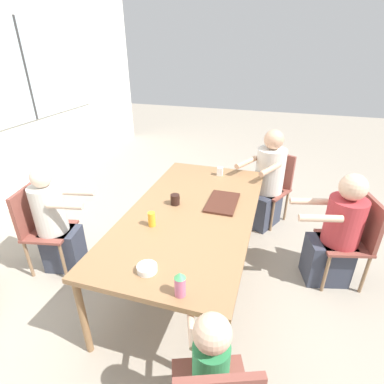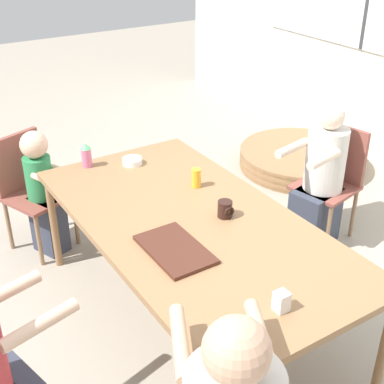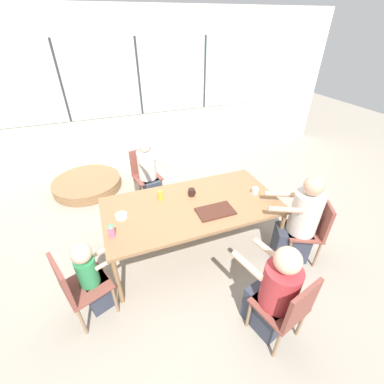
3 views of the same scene
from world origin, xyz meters
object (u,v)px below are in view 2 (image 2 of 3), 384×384
Objects in this scene: chair_for_man_teal_shirt at (333,173)px; bowl_white_shallow at (132,161)px; person_toddler at (43,194)px; sippy_cup at (86,155)px; folded_table_stack at (301,159)px; person_man_teal_shirt at (320,182)px; chair_for_toddler at (28,183)px; milk_carton_small at (281,301)px; coffee_mug at (225,209)px; juice_glass at (196,178)px.

chair_for_man_teal_shirt is 6.47× the size of bowl_white_shallow.
sippy_cup is (0.27, 0.25, 0.35)m from person_toddler.
person_man_teal_shirt is at bearing -38.12° from folded_table_stack.
sippy_cup reaches higher than chair_for_toddler.
chair_for_man_teal_shirt is 0.17m from person_man_teal_shirt.
person_man_teal_shirt is (1.10, 1.79, -0.02)m from chair_for_toddler.
person_man_teal_shirt reaches higher than milk_carton_small.
folded_table_stack is at bearing 97.55° from sippy_cup.
person_toddler reaches higher than bowl_white_shallow.
sippy_cup reaches higher than coffee_mug.
coffee_mug is at bearing 161.83° from milk_carton_small.
person_toddler is at bearing -89.21° from folded_table_stack.
coffee_mug is 0.90m from bowl_white_shallow.
juice_glass is (-0.06, -1.03, 0.29)m from person_man_teal_shirt.
sippy_cup is at bearing -115.45° from bowl_white_shallow.
person_toddler is 0.71m from bowl_white_shallow.
bowl_white_shallow reaches higher than folded_table_stack.
sippy_cup is 1.77× the size of milk_carton_small.
chair_for_man_teal_shirt is 1.80m from sippy_cup.
person_man_teal_shirt is at bearing 130.18° from person_toddler.
bowl_white_shallow is at bearing 175.72° from milk_carton_small.
chair_for_toddler is at bearing -92.42° from folded_table_stack.
person_man_teal_shirt is 1.17m from coffee_mug.
juice_glass is (0.90, 0.70, 0.32)m from person_toddler.
chair_for_man_teal_shirt reaches higher than bowl_white_shallow.
person_toddler reaches higher than milk_carton_small.
chair_for_man_teal_shirt is 7.10× the size of juice_glass.
juice_glass reaches higher than milk_carton_small.
sippy_cup is at bearing -144.16° from juice_glass.
milk_carton_small is 0.08× the size of folded_table_stack.
bowl_white_shallow is at bearing -159.70° from juice_glass.
chair_for_man_teal_shirt is 8.85× the size of coffee_mug.
chair_for_toddler reaches higher than juice_glass.
coffee_mug is 0.73× the size of bowl_white_shallow.
coffee_mug is at bearing 94.34° from chair_for_man_teal_shirt.
chair_for_toddler reaches higher than milk_carton_small.
person_toddler is 7.75× the size of juice_glass.
coffee_mug is 0.39m from juice_glass.
coffee_mug is at bearing 94.97° from person_man_teal_shirt.
milk_carton_small is at bearing 117.38° from person_man_teal_shirt.
person_toddler is at bearing 49.40° from person_man_teal_shirt.
person_man_teal_shirt is 11.22× the size of coffee_mug.
juice_glass is at bearing -62.80° from folded_table_stack.
sippy_cup is 1.25× the size of bowl_white_shallow.
folded_table_stack is at bearing 125.21° from coffee_mug.
person_man_teal_shirt reaches higher than person_toddler.
chair_for_toddler is at bearing -90.00° from person_toddler.
person_man_teal_shirt reaches higher than juice_glass.
chair_for_man_teal_shirt is 9.17× the size of milk_carton_small.
person_toddler reaches higher than chair_for_toddler.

